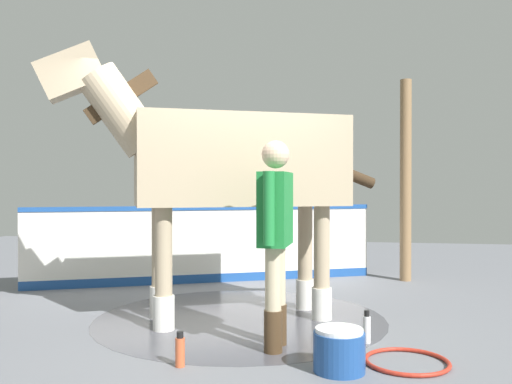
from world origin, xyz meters
The scene contains 10 objects.
ground_plane centered at (0.00, 0.00, -0.01)m, with size 16.00×16.00×0.02m, color slate.
wet_patch centered at (0.12, -0.06, 0.00)m, with size 2.92×2.92×0.00m, color #4C4C54.
barrier_wall centered at (2.05, 0.81, 0.49)m, with size 2.06×4.45×1.07m.
roof_post_far centered at (2.67, -1.94, 1.42)m, with size 0.16×0.16×2.84m, color olive.
horse centered at (0.07, 0.05, 1.54)m, with size 1.75×3.20×2.66m.
handler centered at (-0.81, -0.54, 0.99)m, with size 0.68×0.24×1.71m.
wash_bucket centered at (-1.28, -1.07, 0.15)m, with size 0.37×0.37×0.31m.
bottle_shampoo centered at (-0.53, -1.29, 0.13)m, with size 0.06×0.06×0.28m.
bottle_spray centered at (-1.37, 0.09, 0.12)m, with size 0.07×0.07×0.26m.
hose_coil centered at (-1.03, -1.56, 0.02)m, with size 0.64×0.64×0.03m, color #B72D1E.
Camera 1 is at (-5.16, -1.12, 1.32)m, focal length 37.60 mm.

